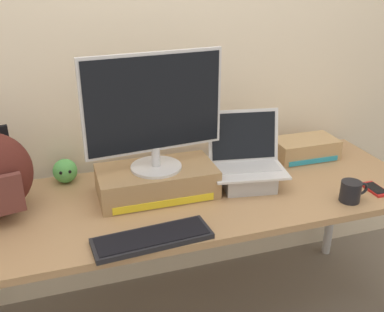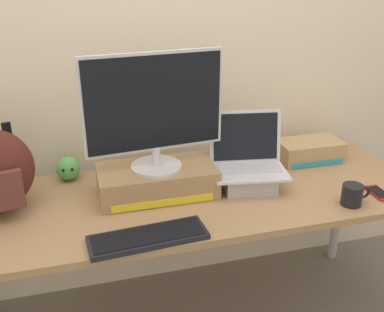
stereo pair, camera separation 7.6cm
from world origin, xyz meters
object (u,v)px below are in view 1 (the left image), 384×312
Objects in this scene: desktop_monitor at (154,111)px; plush_toy at (65,171)px; coffee_mug at (351,191)px; toner_box_cyan at (305,148)px; toner_box_yellow at (157,181)px; cell_phone at (375,189)px; open_laptop at (247,171)px; external_keyboard at (152,238)px.

desktop_monitor is 0.54m from plush_toy.
toner_box_cyan is at bearing 83.37° from coffee_mug.
desktop_monitor is at bearing -82.26° from toner_box_yellow.
toner_box_yellow reaches higher than coffee_mug.
open_laptop is at bearing 156.48° from cell_phone.
open_laptop reaches higher than toner_box_yellow.
toner_box_cyan is (0.81, 0.15, -0.01)m from toner_box_yellow.
toner_box_yellow is 0.36m from external_keyboard.
external_keyboard is at bearing -112.23° from desktop_monitor.
external_keyboard is (-0.10, -0.34, -0.36)m from desktop_monitor.
coffee_mug is at bearing -28.29° from open_laptop.
open_laptop is (0.40, -0.04, -0.31)m from desktop_monitor.
external_keyboard is at bearing -175.67° from cell_phone.
open_laptop reaches higher than cell_phone.
coffee_mug is 0.97× the size of cell_phone.
plush_toy is at bearing 169.43° from open_laptop.
cell_phone is (0.92, -0.26, -0.37)m from desktop_monitor.
toner_box_cyan is (0.41, 0.19, -0.02)m from open_laptop.
cell_phone is at bearing 16.02° from coffee_mug.
open_laptop is 0.57m from cell_phone.
external_keyboard is 0.86m from coffee_mug.
desktop_monitor is at bearing -33.16° from plush_toy.
open_laptop is 2.72× the size of cell_phone.
toner_box_yellow is at bearing 69.43° from external_keyboard.
open_laptop is 0.45m from toner_box_cyan.
desktop_monitor reaches higher than plush_toy.
toner_box_yellow is 0.82m from toner_box_cyan.
open_laptop is at bearing -155.20° from toner_box_cyan.
toner_box_cyan is at bearing 24.23° from external_keyboard.
coffee_mug is at bearing -27.74° from desktop_monitor.
desktop_monitor is 1.32× the size of external_keyboard.
toner_box_cyan is (0.91, 0.49, 0.04)m from external_keyboard.
toner_box_yellow reaches higher than external_keyboard.
coffee_mug is 1.25m from plush_toy.
cell_phone is 0.41× the size of toner_box_cyan.
coffee_mug reaches higher than cell_phone.
coffee_mug reaches higher than external_keyboard.
cell_phone is (0.16, 0.05, -0.04)m from coffee_mug.
toner_box_yellow is 0.96m from cell_phone.
coffee_mug is 0.40× the size of toner_box_cyan.
plush_toy reaches higher than toner_box_cyan.
plush_toy is at bearing 146.96° from toner_box_yellow.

